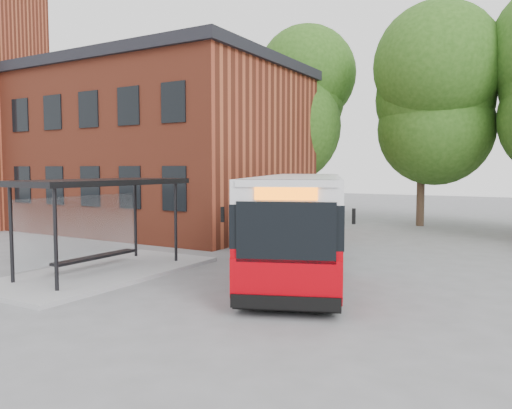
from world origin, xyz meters
The scene contains 6 objects.
ground centered at (0.00, 0.00, 0.00)m, with size 100.00×100.00×0.00m, color slate.
station_building centered at (-13.00, 9.00, 4.25)m, with size 18.40×10.40×8.50m, color brown, non-canonical shape.
bus_shelter centered at (-4.50, -1.00, 1.45)m, with size 3.60×7.00×2.90m, color black, non-canonical shape.
tree_0 centered at (-6.00, 16.00, 5.50)m, with size 7.92×7.92×11.00m, color #254C14, non-canonical shape.
tree_1 centered at (1.00, 17.00, 5.20)m, with size 7.92×7.92×10.40m, color #254C14, non-canonical shape.
city_bus centered at (0.21, 3.05, 1.48)m, with size 2.48×11.65×2.96m, color #AC0009, non-canonical shape.
Camera 1 is at (6.97, -11.55, 3.20)m, focal length 35.00 mm.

